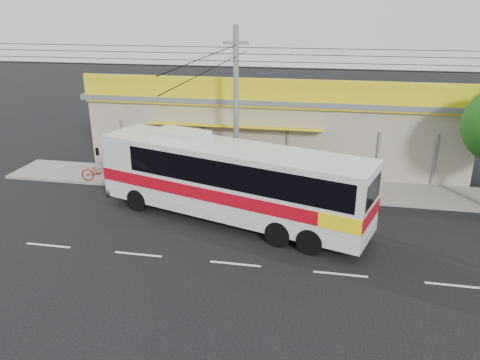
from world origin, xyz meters
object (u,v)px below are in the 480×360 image
object	(u,v)px
motorbike_red	(100,172)
motorbike_dark	(161,161)
coach_bus	(234,178)
utility_pole	(236,56)

from	to	relation	value
motorbike_red	motorbike_dark	distance (m)	3.65
coach_bus	motorbike_dark	distance (m)	8.16
coach_bus	motorbike_dark	xyz separation A→B (m)	(-5.59, 5.78, -1.37)
motorbike_dark	motorbike_red	bearing A→B (deg)	153.22
motorbike_red	utility_pole	distance (m)	10.01
coach_bus	utility_pole	size ratio (longest dim) A/B	0.38
coach_bus	utility_pole	xyz separation A→B (m)	(-0.66, 3.82, 4.95)
motorbike_red	utility_pole	bearing A→B (deg)	-95.23
motorbike_dark	utility_pole	size ratio (longest dim) A/B	0.06
motorbike_dark	utility_pole	bearing A→B (deg)	-89.23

